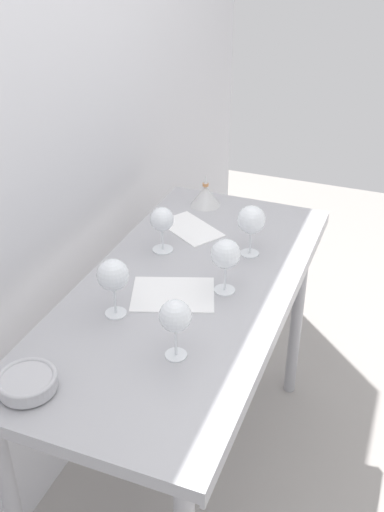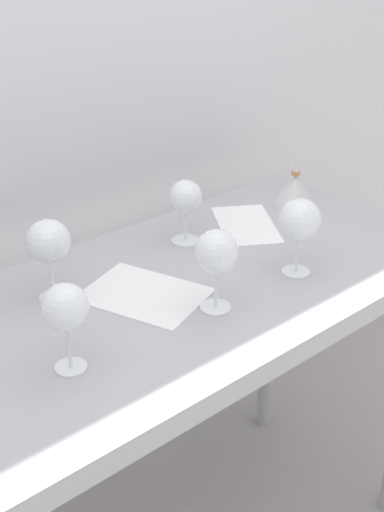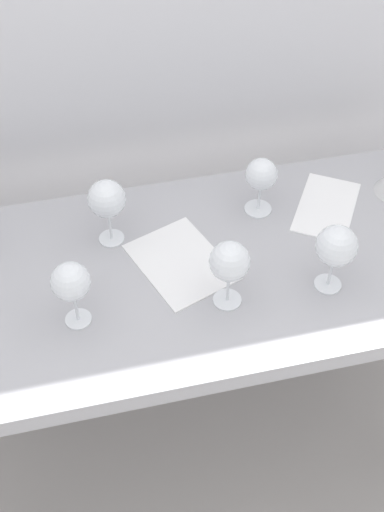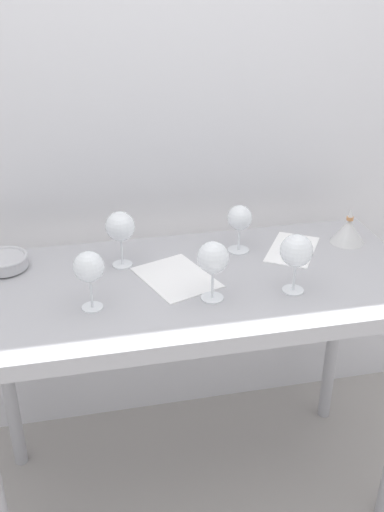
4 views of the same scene
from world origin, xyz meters
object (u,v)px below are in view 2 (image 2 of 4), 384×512
wine_glass_far_right (186,199)px  tasting_sheet_upper (144,294)px  tasting_sheet_lower (246,225)px  wine_glass_near_right (300,222)px  decanter_funnel (295,189)px  wine_glass_near_center (216,254)px  wine_glass_far_left (49,243)px  wine_glass_near_left (65,309)px

wine_glass_far_right → tasting_sheet_upper: (-0.24, -0.14, -0.11)m
tasting_sheet_lower → wine_glass_near_right: bearing=-78.1°
decanter_funnel → wine_glass_near_center: bearing=-154.0°
wine_glass_far_left → wine_glass_far_right: (0.39, 0.02, -0.02)m
wine_glass_near_center → wine_glass_near_left: bearing=176.5°
wine_glass_far_right → wine_glass_near_right: size_ratio=0.89×
wine_glass_far_right → wine_glass_near_right: 0.30m
wine_glass_near_center → tasting_sheet_lower: 0.44m
wine_glass_near_right → decanter_funnel: wine_glass_near_right is taller
wine_glass_near_center → tasting_sheet_lower: (0.34, 0.25, -0.13)m
wine_glass_near_right → tasting_sheet_lower: (0.10, 0.26, -0.13)m
wine_glass_near_center → tasting_sheet_upper: 0.21m
wine_glass_near_right → wine_glass_far_right: bearing=106.3°
wine_glass_near_center → decanter_funnel: (0.55, 0.27, -0.09)m
wine_glass_near_left → wine_glass_far_right: 0.57m
wine_glass_near_center → tasting_sheet_lower: size_ratio=0.74×
wine_glass_far_right → tasting_sheet_lower: bearing=-10.2°
wine_glass_near_center → tasting_sheet_upper: size_ratio=0.71×
wine_glass_far_left → tasting_sheet_upper: wine_glass_far_left is taller
wine_glass_near_left → wine_glass_near_right: (0.59, -0.03, 0.00)m
wine_glass_near_left → wine_glass_far_left: bearing=65.2°
tasting_sheet_lower → decanter_funnel: bearing=37.3°
wine_glass_far_right → tasting_sheet_upper: size_ratio=0.64×
wine_glass_near_right → wine_glass_near_center: bearing=178.2°
wine_glass_near_center → decanter_funnel: wine_glass_near_center is taller
wine_glass_near_left → wine_glass_near_center: (0.34, -0.02, 0.00)m
tasting_sheet_upper → decanter_funnel: size_ratio=2.01×
wine_glass_far_left → wine_glass_near_left: bearing=-114.8°
wine_glass_near_right → wine_glass_far_left: bearing=150.8°
wine_glass_near_center → decanter_funnel: 0.62m
wine_glass_far_right → wine_glass_near_center: bearing=-119.7°
wine_glass_near_right → tasting_sheet_lower: bearing=69.5°
wine_glass_near_left → tasting_sheet_lower: bearing=18.4°
wine_glass_far_left → tasting_sheet_lower: wine_glass_far_left is taller
wine_glass_near_left → wine_glass_far_right: (0.50, 0.26, -0.01)m
wine_glass_far_left → wine_glass_near_center: (0.23, -0.26, -0.00)m
wine_glass_near_right → wine_glass_near_left: bearing=177.2°
wine_glass_near_right → tasting_sheet_upper: 0.38m
wine_glass_near_left → tasting_sheet_lower: wine_glass_near_left is taller
wine_glass_far_left → decanter_funnel: 0.79m
wine_glass_far_right → wine_glass_near_center: size_ratio=0.90×
decanter_funnel → wine_glass_near_right: bearing=-137.8°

